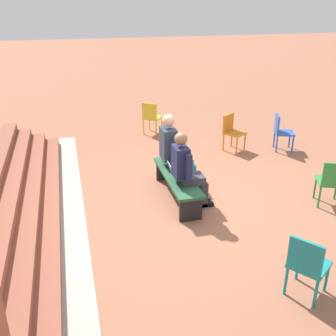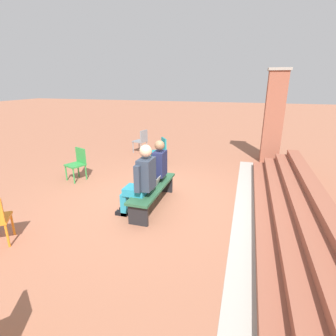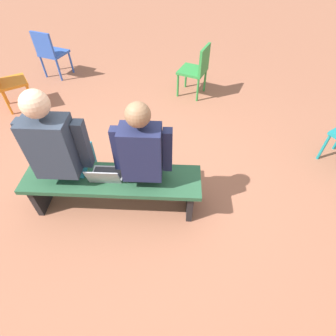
# 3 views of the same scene
# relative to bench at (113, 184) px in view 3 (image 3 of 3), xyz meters

# --- Properties ---
(ground_plane) EXTENTS (60.00, 60.00, 0.00)m
(ground_plane) POSITION_rel_bench_xyz_m (-0.19, -0.15, -0.35)
(ground_plane) COLOR #9E6047
(bench) EXTENTS (1.80, 0.44, 0.45)m
(bench) POSITION_rel_bench_xyz_m (0.00, 0.00, 0.00)
(bench) COLOR #285638
(bench) RESTS_ON ground
(person_student) EXTENTS (0.54, 0.68, 1.34)m
(person_student) POSITION_rel_bench_xyz_m (-0.34, -0.07, 0.36)
(person_student) COLOR #383842
(person_student) RESTS_ON ground
(person_adult) EXTENTS (0.59, 0.75, 1.43)m
(person_adult) POSITION_rel_bench_xyz_m (0.45, -0.07, 0.40)
(person_adult) COLOR teal
(person_adult) RESTS_ON ground
(laptop) EXTENTS (0.32, 0.29, 0.21)m
(laptop) POSITION_rel_bench_xyz_m (0.05, 0.01, 0.15)
(laptop) COLOR #9EA0A5
(laptop) RESTS_ON bench
(plastic_chair_mid_courtyard) EXTENTS (0.55, 0.55, 0.84)m
(plastic_chair_mid_courtyard) POSITION_rel_bench_xyz_m (-0.93, -2.45, 0.13)
(plastic_chair_mid_courtyard) COLOR #2D893D
(plastic_chair_mid_courtyard) RESTS_ON ground
(plastic_chair_by_pillar) EXTENTS (0.58, 0.58, 0.84)m
(plastic_chair_by_pillar) POSITION_rel_bench_xyz_m (2.03, -1.91, 0.13)
(plastic_chair_by_pillar) COLOR orange
(plastic_chair_by_pillar) RESTS_ON ground
(plastic_chair_near_bench_right) EXTENTS (0.54, 0.54, 0.84)m
(plastic_chair_near_bench_right) POSITION_rel_bench_xyz_m (1.72, -3.00, 0.13)
(plastic_chair_near_bench_right) COLOR #2D56B7
(plastic_chair_near_bench_right) RESTS_ON ground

